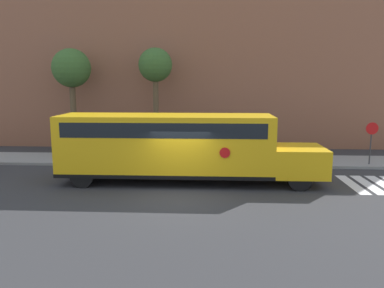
# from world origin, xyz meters

# --- Properties ---
(ground_plane) EXTENTS (60.00, 60.00, 0.00)m
(ground_plane) POSITION_xyz_m (0.00, 0.00, 0.00)
(ground_plane) COLOR #333335
(sidewalk_strip) EXTENTS (44.00, 3.00, 0.15)m
(sidewalk_strip) POSITION_xyz_m (0.00, 6.50, 0.07)
(sidewalk_strip) COLOR gray
(sidewalk_strip) RESTS_ON ground
(building_backdrop) EXTENTS (32.00, 4.00, 11.49)m
(building_backdrop) POSITION_xyz_m (0.00, 13.00, 5.74)
(building_backdrop) COLOR #935B42
(building_backdrop) RESTS_ON ground
(school_bus) EXTENTS (11.76, 2.57, 3.08)m
(school_bus) POSITION_xyz_m (-0.27, 1.97, 1.76)
(school_bus) COLOR yellow
(school_bus) RESTS_ON ground
(stop_sign) EXTENTS (0.65, 0.10, 2.42)m
(stop_sign) POSITION_xyz_m (9.80, 5.60, 1.58)
(stop_sign) COLOR #38383A
(stop_sign) RESTS_ON ground
(tree_near_sidewalk) EXTENTS (2.45, 2.45, 6.63)m
(tree_near_sidewalk) POSITION_xyz_m (-7.63, 9.15, 5.27)
(tree_near_sidewalk) COLOR brown
(tree_near_sidewalk) RESTS_ON ground
(tree_far_sidewalk) EXTENTS (2.13, 2.13, 6.66)m
(tree_far_sidewalk) POSITION_xyz_m (-2.27, 9.25, 5.41)
(tree_far_sidewalk) COLOR brown
(tree_far_sidewalk) RESTS_ON ground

